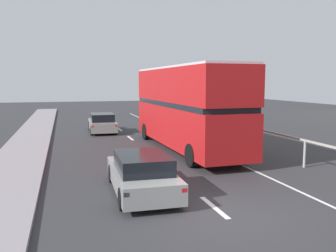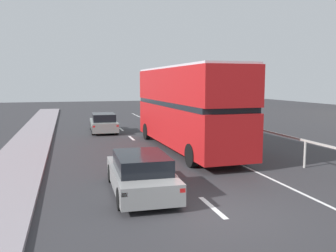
# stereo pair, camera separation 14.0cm
# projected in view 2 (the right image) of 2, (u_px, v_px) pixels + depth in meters

# --- Properties ---
(ground_plane) EXTENTS (75.13, 120.00, 0.10)m
(ground_plane) POSITION_uv_depth(u_px,v_px,m) (217.00, 213.00, 10.00)
(ground_plane) COLOR #302F33
(lane_paint_markings) EXTENTS (3.42, 46.00, 0.01)m
(lane_paint_markings) POSITION_uv_depth(u_px,v_px,m) (190.00, 152.00, 18.49)
(lane_paint_markings) COLOR silver
(lane_paint_markings) RESTS_ON ground
(bridge_side_railing) EXTENTS (0.10, 42.00, 1.19)m
(bridge_side_railing) POSITION_uv_depth(u_px,v_px,m) (245.00, 129.00, 19.97)
(bridge_side_railing) COLOR #B9B5AE
(bridge_side_railing) RESTS_ON ground
(double_decker_bus_red) EXTENTS (2.82, 10.85, 4.35)m
(double_decker_bus_red) POSITION_uv_depth(u_px,v_px,m) (186.00, 106.00, 18.84)
(double_decker_bus_red) COLOR red
(double_decker_bus_red) RESTS_ON ground
(hatchback_car_near) EXTENTS (1.91, 4.36, 1.30)m
(hatchback_car_near) POSITION_uv_depth(u_px,v_px,m) (141.00, 174.00, 11.57)
(hatchback_car_near) COLOR gray
(hatchback_car_near) RESTS_ON ground
(sedan_car_ahead) EXTENTS (1.88, 4.34, 1.35)m
(sedan_car_ahead) POSITION_uv_depth(u_px,v_px,m) (104.00, 123.00, 25.82)
(sedan_car_ahead) COLOR gray
(sedan_car_ahead) RESTS_ON ground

